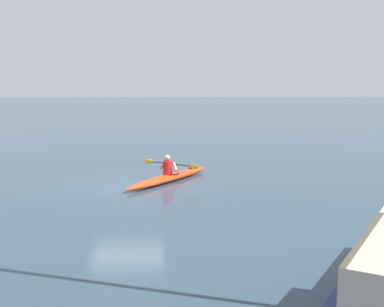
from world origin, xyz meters
name	(u,v)px	position (x,y,z in m)	size (l,w,h in m)	color
ground_plane	(127,187)	(0.00, 0.00, 0.00)	(160.00, 160.00, 0.00)	#283D4C
kayak	(169,178)	(-1.44, -0.85, 0.14)	(3.20, 4.13, 0.28)	red
kayaker	(168,166)	(-1.40, -0.80, 0.58)	(1.97, 1.44, 0.70)	red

